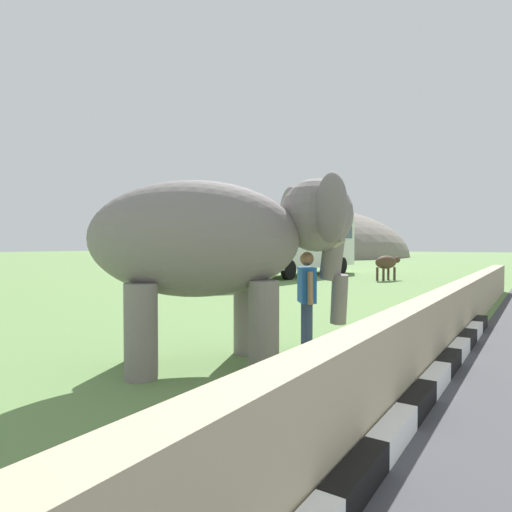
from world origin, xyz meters
name	(u,v)px	position (x,y,z in m)	size (l,w,h in m)	color
barrier_parapet	(392,360)	(2.00, 3.98, 0.50)	(28.00, 0.36, 1.00)	tan
elephant	(224,241)	(2.34, 6.58, 1.82)	(3.91, 3.74, 2.82)	slate
person_handler	(307,296)	(3.61, 5.84, 0.93)	(0.58, 0.49, 1.66)	navy
bus_white	(300,239)	(19.31, 14.20, 2.08)	(9.24, 3.17, 3.50)	silver
cow_near	(223,269)	(10.13, 12.64, 0.87)	(1.51, 1.74, 1.23)	#473323
cow_mid	(387,263)	(18.73, 9.06, 0.87)	(1.92, 1.05, 1.23)	#473323
hill_east	(299,256)	(55.00, 33.13, 0.00)	(38.77, 31.01, 14.75)	slate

